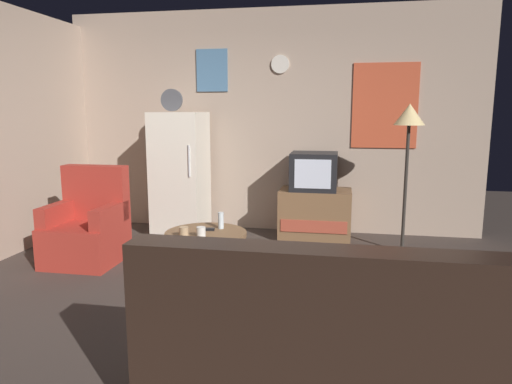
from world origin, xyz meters
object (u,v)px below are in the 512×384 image
Objects in this scene: fridge at (180,174)px; wine_glass at (221,220)px; tv_stand at (315,214)px; remote_control at (206,229)px; crt_tv at (314,171)px; mug_ceramic_white at (201,232)px; coffee_table at (206,258)px; armchair at (88,229)px; couch at (312,350)px; standing_lamp at (409,126)px; mug_ceramic_tan at (184,232)px.

wine_glass is (0.88, -1.41, -0.21)m from fridge.
remote_control is at bearing -118.89° from tv_stand.
mug_ceramic_white is (-0.83, -1.82, -0.30)m from crt_tv.
coffee_table is at bearing -83.64° from remote_control.
armchair is 0.56× the size of couch.
mug_ceramic_white is 0.09× the size of armchair.
armchair is at bearing 158.23° from mug_ceramic_white.
standing_lamp is at bearing -21.78° from tv_stand.
couch is at bearing -54.27° from mug_ceramic_white.
standing_lamp is (0.97, -0.39, 1.06)m from tv_stand.
remote_control is at bearing 103.28° from coffee_table.
remote_control is (-0.85, -1.59, -0.34)m from crt_tv.
mug_ceramic_tan is at bearing -69.72° from fridge.
standing_lamp is 2.47m from mug_ceramic_white.
standing_lamp reaches higher than crt_tv.
tv_stand is 1.70m from wine_glass.
wine_glass reaches higher than coffee_table.
mug_ceramic_white is (-0.09, -0.32, -0.03)m from wine_glass.
wine_glass is at bearing 118.23° from couch.
couch reaches higher than mug_ceramic_white.
tv_stand is (1.65, 0.09, -0.46)m from fridge.
mug_ceramic_white is (0.01, -0.17, 0.28)m from coffee_table.
standing_lamp is 2.59m from mug_ceramic_tan.
couch is (0.94, -1.74, -0.23)m from wine_glass.
fridge reaches higher than remote_control.
coffee_table is 4.80× the size of wine_glass.
mug_ceramic_white is at bearing -115.12° from tv_stand.
coffee_table is 0.75× the size of armchair.
armchair reaches higher than remote_control.
mug_ceramic_white is 0.05× the size of couch.
mug_ceramic_white is 0.14m from mug_ceramic_tan.
tv_stand is 2.11m from mug_ceramic_tan.
coffee_table is (-0.86, -1.65, -0.06)m from tv_stand.
tv_stand reaches higher than mug_ceramic_tan.
remote_control is 1.39m from armchair.
tv_stand is at bearing 54.19° from remote_control.
armchair is (-1.46, 0.23, -0.20)m from wine_glass.
armchair reaches higher than mug_ceramic_tan.
mug_ceramic_tan is (-0.97, -1.85, -0.30)m from crt_tv.
coffee_table is at bearing -117.65° from tv_stand.
fridge is at bearing 110.17° from remote_control.
mug_ceramic_tan is 0.60× the size of remote_control.
mug_ceramic_tan is at bearing -123.72° from coffee_table.
crt_tv is at bearing 30.11° from armchair.
wine_glass is at bearing -147.28° from standing_lamp.
standing_lamp is 17.67× the size of mug_ceramic_white.
wine_glass is 0.16m from remote_control.
fridge is 1.71m from remote_control.
mug_ceramic_white is (-0.85, -1.82, 0.21)m from tv_stand.
wine_glass is 1.99m from couch.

